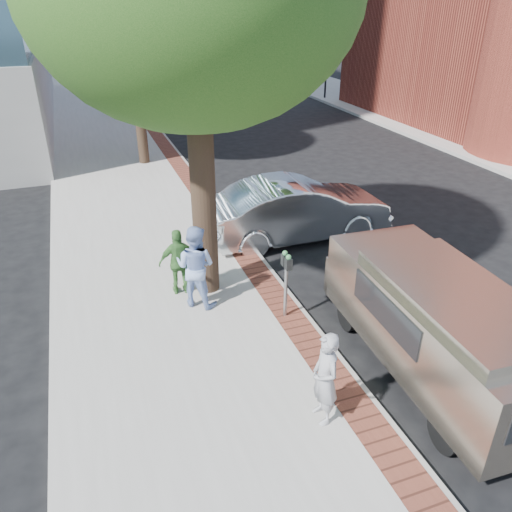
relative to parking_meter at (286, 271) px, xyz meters
name	(u,v)px	position (x,y,z in m)	size (l,w,h in m)	color
ground	(262,335)	(-0.61, -0.27, -1.21)	(120.00, 120.00, 0.00)	black
sidewalk	(133,202)	(-2.11, 7.73, -1.13)	(5.00, 60.00, 0.15)	#9E9991
brick_strip	(199,192)	(0.09, 7.73, -1.05)	(0.60, 60.00, 0.01)	brown
curb	(209,193)	(0.44, 7.73, -1.13)	(0.10, 60.00, 0.15)	gray
signal_near	(139,72)	(0.29, 21.73, 1.05)	(0.70, 0.15, 3.80)	black
signal_far	(327,63)	(11.89, 21.73, 1.05)	(0.70, 0.15, 3.80)	black
tree_far	(129,19)	(-1.11, 11.73, 4.09)	(4.80, 4.80, 7.14)	black
parking_meter	(286,271)	(0.00, 0.00, 0.00)	(0.12, 0.32, 1.47)	gray
person_gray	(325,379)	(-0.54, -2.80, -0.26)	(0.58, 0.38, 1.59)	#A0A0A5
person_officer	(195,266)	(-1.59, 1.08, -0.15)	(0.88, 0.69, 1.81)	#93AEE3
person_green	(179,262)	(-1.82, 1.65, -0.29)	(0.89, 0.37, 1.52)	#46803A
sedan_silver	(297,210)	(1.89, 3.66, -0.37)	(1.77, 5.09, 1.68)	silver
bg_car	(155,100)	(0.99, 21.48, -0.45)	(1.77, 4.41, 1.50)	black
van	(433,318)	(1.91, -2.11, -0.17)	(2.17, 5.19, 1.88)	gray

